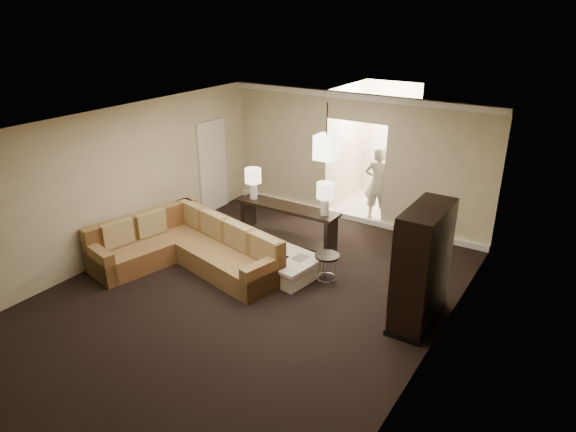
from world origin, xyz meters
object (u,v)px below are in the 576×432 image
Objects in this scene: coffee_table at (289,267)px; console_table at (288,222)px; drink_table at (327,263)px; sectional_sofa at (188,249)px; person at (378,180)px; armoire at (421,269)px.

console_table is (-0.75, 1.12, 0.30)m from coffee_table.
drink_table is (0.65, 0.20, 0.19)m from coffee_table.
coffee_table is (1.78, 0.63, -0.15)m from sectional_sofa.
coffee_table is 3.39m from person.
armoire is at bearing -1.36° from coffee_table.
armoire is (2.35, -0.06, 0.69)m from coffee_table.
coffee_table is 0.58× the size of person.
armoire reaches higher than console_table.
sectional_sofa is at bearing -120.98° from console_table.
drink_table is (2.43, 0.83, 0.03)m from sectional_sofa.
drink_table reaches higher than coffee_table.
armoire is at bearing -8.52° from drink_table.
sectional_sofa is 2.57m from drink_table.
armoire is (4.13, 0.57, 0.54)m from sectional_sofa.
coffee_table is at bearing -56.81° from console_table.
person is (-0.44, 3.10, 0.54)m from drink_table.
person is at bearing 76.03° from sectional_sofa.
console_table is at bearing 159.14° from armoire.
drink_table is at bearing 89.89° from person.
console_table is at bearing 58.15° from person.
sectional_sofa is 4.44m from person.
sectional_sofa is at bearing 54.99° from person.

